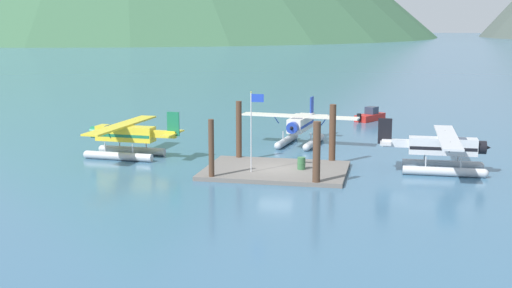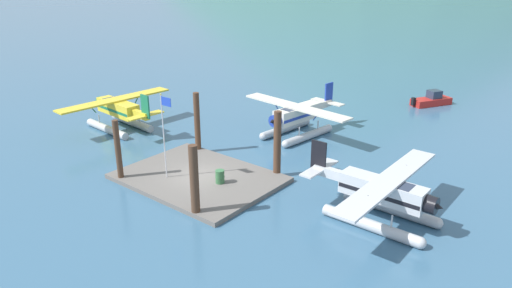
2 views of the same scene
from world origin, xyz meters
name	(u,v)px [view 2 (image 2 of 2)]	position (x,y,z in m)	size (l,w,h in m)	color
ground_plane	(199,180)	(0.00, 0.00, 0.00)	(1200.00, 1200.00, 0.00)	#38607F
dock_platform	(199,178)	(0.00, 0.00, 0.15)	(10.25, 7.61, 0.30)	#66605B
piling_near_left	(118,151)	(-3.88, -3.38, 2.14)	(0.39, 0.39, 4.28)	#4C3323
piling_near_right	(194,182)	(3.36, -3.52, 2.18)	(0.51, 0.51, 4.37)	#4C3323
piling_far_left	(197,123)	(-3.56, 3.49, 2.36)	(0.45, 0.45, 4.73)	#4C3323
piling_far_right	(277,145)	(3.72, 3.79, 2.31)	(0.51, 0.51, 4.62)	#4C3323
flagpole	(164,126)	(-1.38, -1.46, 3.88)	(0.95, 0.10, 5.73)	silver
fuel_drum	(220,177)	(1.86, 0.12, 0.74)	(0.62, 0.62, 0.88)	#33663D
seaplane_yellow_port_fwd	(118,112)	(-12.85, 3.02, 1.58)	(7.97, 10.47, 3.84)	#B7BABF
seaplane_cream_bow_centre	(297,118)	(0.18, 11.37, 1.58)	(10.49, 7.95, 3.84)	#B7BABF
seaplane_silver_stbd_fwd	(382,196)	(11.85, 2.57, 1.58)	(7.98, 10.40, 3.84)	#B7BABF
boat_red_open_north	(432,100)	(5.72, 27.85, 0.49)	(3.34, 4.43, 1.50)	#B2231E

